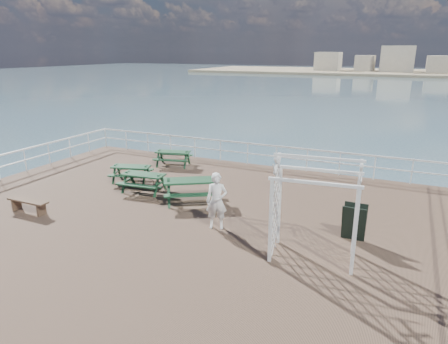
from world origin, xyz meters
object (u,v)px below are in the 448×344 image
(picnic_table_a, at_px, (131,170))
(trellis_arbor, at_px, (314,214))
(flat_bench_near, at_px, (28,203))
(picnic_table_b, at_px, (173,155))
(person, at_px, (217,201))
(picnic_table_d, at_px, (144,179))
(picnic_table_c, at_px, (191,186))

(picnic_table_a, relative_size, trellis_arbor, 0.67)
(picnic_table_a, xyz_separation_m, flat_bench_near, (-1.13, -4.28, -0.16))
(picnic_table_b, height_order, flat_bench_near, picnic_table_b)
(picnic_table_a, relative_size, flat_bench_near, 1.19)
(picnic_table_a, distance_m, person, 5.99)
(flat_bench_near, xyz_separation_m, person, (6.47, 1.60, 0.56))
(picnic_table_d, distance_m, trellis_arbor, 7.73)
(picnic_table_a, distance_m, trellis_arbor, 9.16)
(picnic_table_c, relative_size, person, 1.40)
(picnic_table_c, bearing_deg, trellis_arbor, -56.47)
(picnic_table_a, height_order, picnic_table_c, picnic_table_c)
(flat_bench_near, bearing_deg, picnic_table_b, 78.47)
(picnic_table_a, bearing_deg, picnic_table_c, -32.49)
(picnic_table_c, relative_size, picnic_table_d, 1.38)
(flat_bench_near, bearing_deg, picnic_table_a, 75.05)
(picnic_table_c, height_order, picnic_table_d, picnic_table_c)
(picnic_table_c, xyz_separation_m, person, (1.85, -1.68, 0.28))
(picnic_table_b, xyz_separation_m, trellis_arbor, (8.20, -6.19, 0.74))
(person, bearing_deg, flat_bench_near, 174.53)
(picnic_table_d, bearing_deg, person, -30.22)
(flat_bench_near, xyz_separation_m, trellis_arbor, (9.64, 0.97, 0.92))
(picnic_table_b, distance_m, trellis_arbor, 10.30)
(picnic_table_a, xyz_separation_m, picnic_table_d, (1.23, -0.82, 0.03))
(picnic_table_b, bearing_deg, picnic_table_c, -64.96)
(picnic_table_a, height_order, picnic_table_d, picnic_table_d)
(picnic_table_b, xyz_separation_m, picnic_table_c, (3.19, -3.88, 0.10))
(flat_bench_near, bearing_deg, picnic_table_c, 35.10)
(picnic_table_a, xyz_separation_m, trellis_arbor, (8.51, -3.31, 0.76))
(picnic_table_a, distance_m, picnic_table_b, 2.90)
(trellis_arbor, xyz_separation_m, person, (-3.16, 0.63, -0.36))
(picnic_table_c, bearing_deg, flat_bench_near, -176.51)
(trellis_arbor, height_order, person, trellis_arbor)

